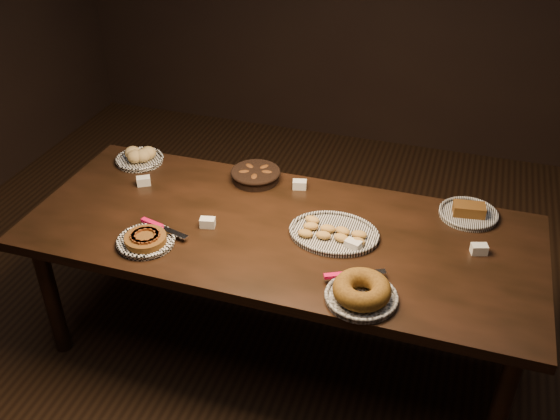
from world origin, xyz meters
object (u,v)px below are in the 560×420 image
(apple_tart_plate, at_px, (146,240))
(bundt_cake_plate, at_px, (361,292))
(madeleine_platter, at_px, (333,233))
(buffet_table, at_px, (280,241))

(apple_tart_plate, height_order, bundt_cake_plate, bundt_cake_plate)
(apple_tart_plate, xyz_separation_m, bundt_cake_plate, (1.00, -0.07, 0.02))
(madeleine_platter, bearing_deg, apple_tart_plate, -140.27)
(buffet_table, distance_m, apple_tart_plate, 0.62)
(buffet_table, distance_m, bundt_cake_plate, 0.60)
(apple_tart_plate, xyz_separation_m, madeleine_platter, (0.79, 0.32, -0.00))
(madeleine_platter, relative_size, bundt_cake_plate, 1.21)
(buffet_table, relative_size, bundt_cake_plate, 7.04)
(bundt_cake_plate, bearing_deg, madeleine_platter, 138.18)
(bundt_cake_plate, bearing_deg, buffet_table, 161.14)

